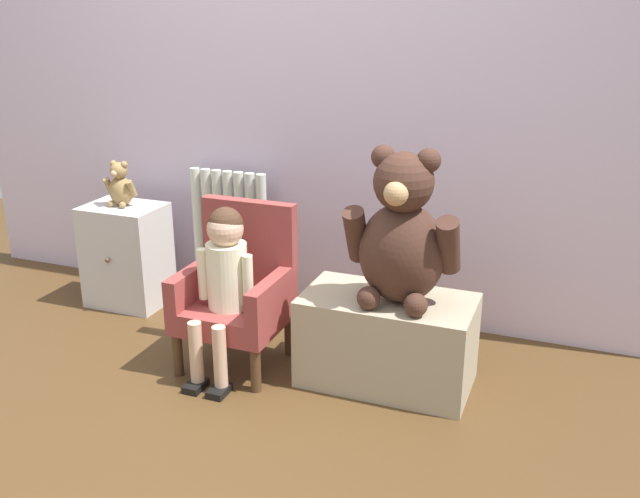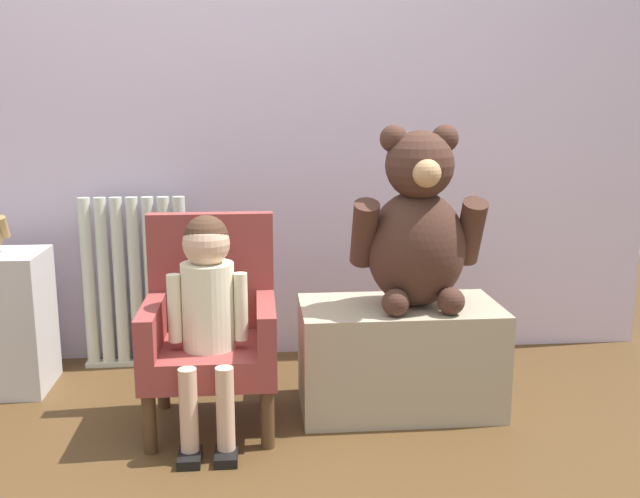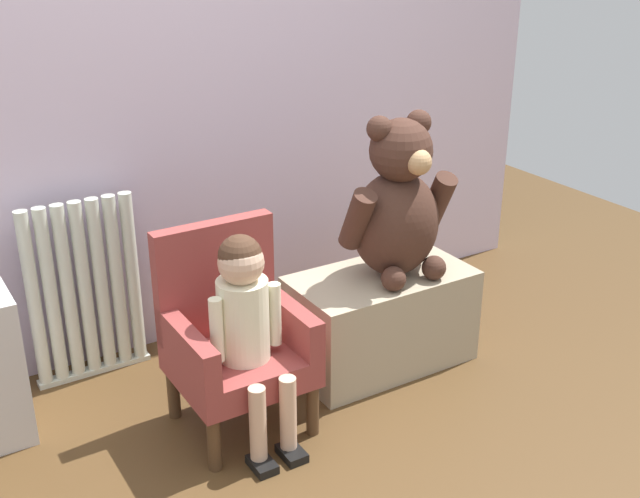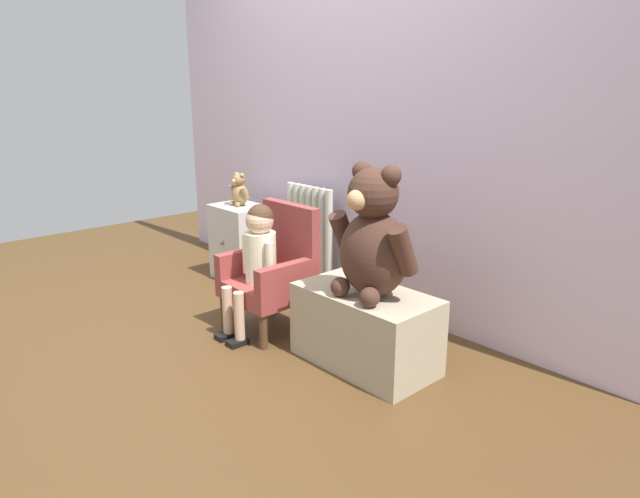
# 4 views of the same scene
# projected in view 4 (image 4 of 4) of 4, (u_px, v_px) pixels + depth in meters

# --- Properties ---
(ground_plane) EXTENTS (6.00, 6.00, 0.00)m
(ground_plane) POSITION_uv_depth(u_px,v_px,m) (198.00, 350.00, 2.98)
(ground_plane) COLOR #4E351B
(back_wall) EXTENTS (3.80, 0.05, 2.40)m
(back_wall) POSITION_uv_depth(u_px,v_px,m) (358.00, 108.00, 3.40)
(back_wall) COLOR silver
(back_wall) RESTS_ON ground_plane
(radiator) EXTENTS (0.43, 0.05, 0.70)m
(radiator) POSITION_uv_depth(u_px,v_px,m) (310.00, 239.00, 3.77)
(radiator) COLOR silver
(radiator) RESTS_ON ground_plane
(small_dresser) EXTENTS (0.39, 0.32, 0.53)m
(small_dresser) POSITION_uv_depth(u_px,v_px,m) (241.00, 242.00, 4.01)
(small_dresser) COLOR silver
(small_dresser) RESTS_ON ground_plane
(child_armchair) EXTENTS (0.43, 0.41, 0.70)m
(child_armchair) POSITION_uv_depth(u_px,v_px,m) (274.00, 271.00, 3.17)
(child_armchair) COLOR brown
(child_armchair) RESTS_ON ground_plane
(child_figure) EXTENTS (0.25, 0.35, 0.73)m
(child_figure) POSITION_uv_depth(u_px,v_px,m) (257.00, 251.00, 3.06)
(child_figure) COLOR #ECE9C3
(child_figure) RESTS_ON ground_plane
(low_bench) EXTENTS (0.70, 0.38, 0.38)m
(low_bench) POSITION_uv_depth(u_px,v_px,m) (365.00, 328.00, 2.78)
(low_bench) COLOR tan
(low_bench) RESTS_ON ground_plane
(large_teddy_bear) EXTENTS (0.45, 0.32, 0.62)m
(large_teddy_bear) POSITION_uv_depth(u_px,v_px,m) (373.00, 239.00, 2.61)
(large_teddy_bear) COLOR #452A20
(large_teddy_bear) RESTS_ON low_bench
(small_teddy_bear) EXTENTS (0.17, 0.12, 0.23)m
(small_teddy_bear) POSITION_uv_depth(u_px,v_px,m) (239.00, 191.00, 3.92)
(small_teddy_bear) COLOR olive
(small_teddy_bear) RESTS_ON small_dresser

